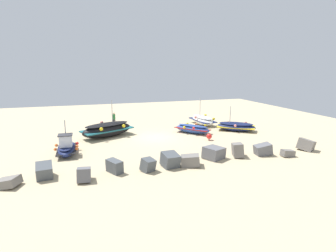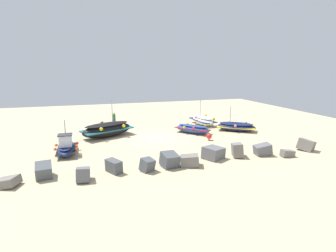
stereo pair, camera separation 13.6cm
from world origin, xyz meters
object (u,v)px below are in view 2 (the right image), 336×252
at_px(fishing_boat_2, 107,129).
at_px(fishing_boat_3, 193,129).
at_px(fishing_boat_0, 203,120).
at_px(person_walking, 114,118).
at_px(mooring_buoy_0, 209,136).
at_px(fishing_boat_4, 66,148).
at_px(fishing_boat_1, 236,127).

height_order(fishing_boat_2, fishing_boat_3, fishing_boat_2).
bearing_deg(fishing_boat_0, fishing_boat_2, -82.58).
relative_size(person_walking, mooring_buoy_0, 2.52).
relative_size(fishing_boat_0, mooring_buoy_0, 6.76).
relative_size(fishing_boat_3, mooring_buoy_0, 6.10).
distance_m(fishing_boat_2, fishing_boat_4, 5.89).
bearing_deg(mooring_buoy_0, fishing_boat_1, -149.82).
bearing_deg(fishing_boat_4, fishing_boat_3, 106.40).
xyz_separation_m(fishing_boat_2, fishing_boat_4, (3.63, 4.64, -0.20)).
bearing_deg(person_walking, fishing_boat_0, -79.37).
height_order(fishing_boat_1, fishing_boat_4, fishing_boat_4).
relative_size(fishing_boat_1, fishing_boat_2, 0.77).
xyz_separation_m(fishing_boat_0, fishing_boat_1, (-2.10, 4.08, -0.08)).
relative_size(fishing_boat_1, fishing_boat_3, 1.11).
relative_size(fishing_boat_0, fishing_boat_2, 0.77).
distance_m(fishing_boat_0, fishing_boat_2, 11.72).
height_order(fishing_boat_1, fishing_boat_2, fishing_boat_2).
height_order(fishing_boat_2, mooring_buoy_0, fishing_boat_2).
distance_m(fishing_boat_0, fishing_boat_3, 4.55).
relative_size(fishing_boat_4, mooring_buoy_0, 5.25).
bearing_deg(fishing_boat_3, fishing_boat_0, 102.45).
distance_m(fishing_boat_3, fishing_boat_4, 12.79).
height_order(fishing_boat_1, fishing_boat_3, fishing_boat_1).
bearing_deg(fishing_boat_4, mooring_buoy_0, 92.39).
xyz_separation_m(fishing_boat_3, person_walking, (7.45, -6.01, 0.45)).
distance_m(fishing_boat_0, fishing_boat_4, 16.67).
distance_m(fishing_boat_4, person_walking, 10.68).
bearing_deg(fishing_boat_1, fishing_boat_4, -133.52).
bearing_deg(fishing_boat_2, fishing_boat_0, 167.79).
xyz_separation_m(fishing_boat_2, person_walking, (-1.22, -4.87, 0.17)).
bearing_deg(fishing_boat_3, mooring_buoy_0, -32.17).
relative_size(fishing_boat_2, fishing_boat_4, 1.68).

